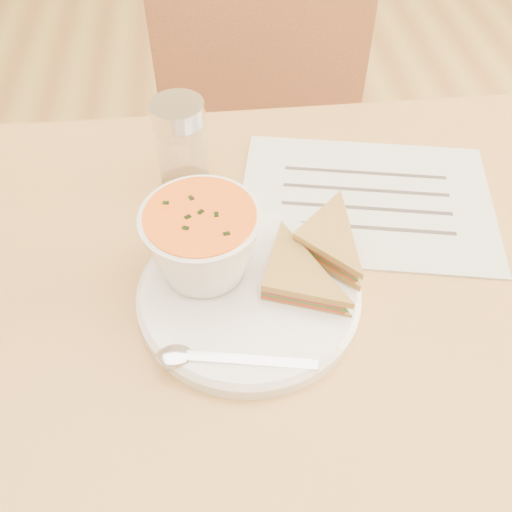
{
  "coord_description": "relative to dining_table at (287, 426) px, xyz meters",
  "views": [
    {
      "loc": [
        -0.09,
        -0.4,
        1.26
      ],
      "look_at": [
        -0.05,
        0.01,
        0.8
      ],
      "focal_mm": 40.0,
      "sensor_mm": 36.0,
      "label": 1
    }
  ],
  "objects": [
    {
      "name": "spoon",
      "position": [
        -0.09,
        -0.1,
        0.4
      ],
      "size": [
        0.19,
        0.07,
        0.01
      ],
      "primitive_type": null,
      "rotation": [
        0.0,
        0.0,
        -0.17
      ],
      "color": "silver",
      "rests_on": "plate"
    },
    {
      "name": "condiment_shaker",
      "position": [
        -0.13,
        0.19,
        0.44
      ],
      "size": [
        0.08,
        0.08,
        0.12
      ],
      "primitive_type": null,
      "rotation": [
        0.0,
        0.0,
        0.23
      ],
      "color": "silver",
      "rests_on": "dining_table"
    },
    {
      "name": "dining_table",
      "position": [
        0.0,
        0.0,
        0.0
      ],
      "size": [
        1.0,
        0.7,
        0.75
      ],
      "primitive_type": null,
      "color": "brown",
      "rests_on": "floor"
    },
    {
      "name": "paper_menu",
      "position": [
        0.11,
        0.13,
        0.38
      ],
      "size": [
        0.37,
        0.3,
        0.0
      ],
      "primitive_type": null,
      "rotation": [
        0.0,
        0.0,
        -0.2
      ],
      "color": "silver",
      "rests_on": "dining_table"
    },
    {
      "name": "soup_bowl",
      "position": [
        -0.11,
        0.02,
        0.44
      ],
      "size": [
        0.16,
        0.16,
        0.09
      ],
      "primitive_type": null,
      "rotation": [
        0.0,
        0.0,
        0.34
      ],
      "color": "white",
      "rests_on": "plate"
    },
    {
      "name": "sandwich_half_b",
      "position": [
        -0.01,
        0.03,
        0.42
      ],
      "size": [
        0.13,
        0.13,
        0.03
      ],
      "primitive_type": null,
      "rotation": [
        0.0,
        0.0,
        -0.81
      ],
      "color": "#A38139",
      "rests_on": "plate"
    },
    {
      "name": "floor",
      "position": [
        0.0,
        0.0,
        -0.38
      ],
      "size": [
        5.0,
        6.0,
        0.01
      ],
      "primitive_type": "cube",
      "color": "olive",
      "rests_on": "ground"
    },
    {
      "name": "chair_far",
      "position": [
        0.05,
        0.47,
        0.12
      ],
      "size": [
        0.47,
        0.47,
        1.0
      ],
      "primitive_type": null,
      "rotation": [
        0.0,
        0.0,
        3.21
      ],
      "color": "#5B2E1B",
      "rests_on": "floor"
    },
    {
      "name": "plate",
      "position": [
        -0.06,
        -0.01,
        0.38
      ],
      "size": [
        0.32,
        0.32,
        0.02
      ],
      "primitive_type": null,
      "rotation": [
        0.0,
        0.0,
        0.38
      ],
      "color": "white",
      "rests_on": "dining_table"
    },
    {
      "name": "sandwich_half_a",
      "position": [
        -0.05,
        -0.03,
        0.41
      ],
      "size": [
        0.13,
        0.13,
        0.03
      ],
      "primitive_type": null,
      "rotation": [
        0.0,
        0.0,
        -0.35
      ],
      "color": "#A38139",
      "rests_on": "plate"
    }
  ]
}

